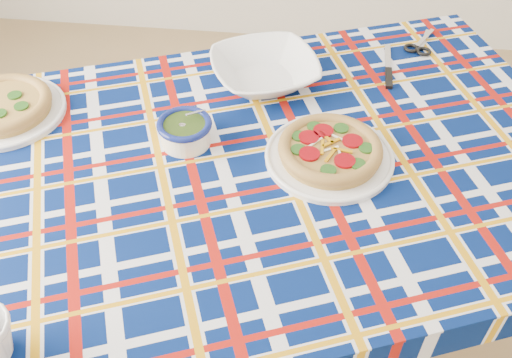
% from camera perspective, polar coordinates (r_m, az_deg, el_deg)
% --- Properties ---
extents(dining_table, '(1.80, 1.47, 0.73)m').
position_cam_1_polar(dining_table, '(1.34, -0.38, -0.81)').
color(dining_table, brown).
rests_on(dining_table, floor).
extents(tablecloth, '(1.84, 1.51, 0.10)m').
position_cam_1_polar(tablecloth, '(1.32, -0.38, -0.09)').
color(tablecloth, '#04164E').
rests_on(tablecloth, dining_table).
extents(main_focaccia_plate, '(0.39, 0.39, 0.06)m').
position_cam_1_polar(main_focaccia_plate, '(1.29, 7.42, 2.94)').
color(main_focaccia_plate, '#AD823D').
rests_on(main_focaccia_plate, tablecloth).
extents(pesto_bowl, '(0.16, 0.16, 0.08)m').
position_cam_1_polar(pesto_bowl, '(1.33, -7.12, 4.91)').
color(pesto_bowl, '#1E310D').
rests_on(pesto_bowl, tablecloth).
extents(serving_bowl, '(0.36, 0.36, 0.07)m').
position_cam_1_polar(serving_bowl, '(1.52, 0.87, 10.77)').
color(serving_bowl, white).
rests_on(serving_bowl, tablecloth).
extents(second_focaccia_plate, '(0.38, 0.38, 0.05)m').
position_cam_1_polar(second_focaccia_plate, '(1.54, -23.98, 6.74)').
color(second_focaccia_plate, '#AD823D').
rests_on(second_focaccia_plate, tablecloth).
extents(table_knife, '(0.03, 0.23, 0.01)m').
position_cam_1_polar(table_knife, '(1.66, 13.06, 11.75)').
color(table_knife, silver).
rests_on(table_knife, tablecloth).
extents(kitchen_scissors, '(0.14, 0.19, 0.01)m').
position_cam_1_polar(kitchen_scissors, '(1.77, 16.51, 13.33)').
color(kitchen_scissors, silver).
rests_on(kitchen_scissors, tablecloth).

